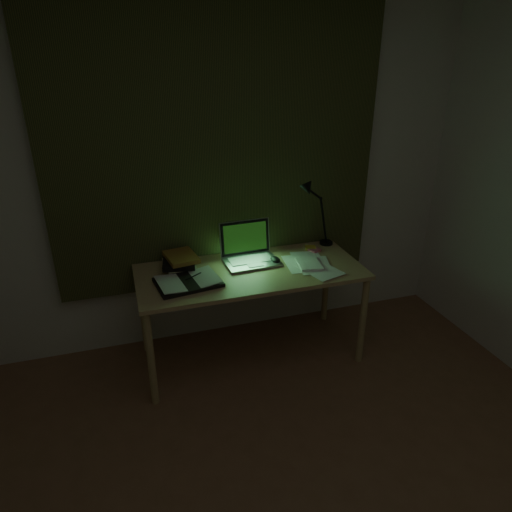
% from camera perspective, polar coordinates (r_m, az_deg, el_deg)
% --- Properties ---
extents(wall_back, '(3.50, 0.00, 2.50)m').
position_cam_1_polar(wall_back, '(3.11, -4.81, 10.82)').
color(wall_back, silver).
rests_on(wall_back, ground).
extents(curtain, '(2.20, 0.06, 2.00)m').
position_cam_1_polar(curtain, '(3.03, -4.77, 14.34)').
color(curtain, '#2F381C').
rests_on(curtain, wall_back).
extents(desk, '(1.46, 0.64, 0.67)m').
position_cam_1_polar(desk, '(3.12, -0.66, -7.29)').
color(desk, tan).
rests_on(desk, floor).
extents(laptop, '(0.37, 0.42, 0.26)m').
position_cam_1_polar(laptop, '(3.01, -0.56, 1.32)').
color(laptop, '#A2A2A6').
rests_on(laptop, desk).
extents(open_textbook, '(0.42, 0.32, 0.03)m').
position_cam_1_polar(open_textbook, '(2.81, -8.49, -3.17)').
color(open_textbook, silver).
rests_on(open_textbook, desk).
extents(book_stack, '(0.20, 0.25, 0.10)m').
position_cam_1_polar(book_stack, '(3.02, -9.50, -0.56)').
color(book_stack, silver).
rests_on(book_stack, desk).
extents(loose_papers, '(0.34, 0.35, 0.02)m').
position_cam_1_polar(loose_papers, '(3.04, 5.64, -0.97)').
color(loose_papers, white).
rests_on(loose_papers, desk).
extents(mouse, '(0.06, 0.10, 0.04)m').
position_cam_1_polar(mouse, '(3.06, 2.43, -0.48)').
color(mouse, black).
rests_on(mouse, desk).
extents(sticky_yellow, '(0.09, 0.09, 0.02)m').
position_cam_1_polar(sticky_yellow, '(3.30, 6.86, 1.03)').
color(sticky_yellow, gold).
rests_on(sticky_yellow, desk).
extents(sticky_pink, '(0.09, 0.09, 0.02)m').
position_cam_1_polar(sticky_pink, '(3.27, 7.30, 0.76)').
color(sticky_pink, '#D1516D').
rests_on(sticky_pink, desk).
extents(desk_lamp, '(0.37, 0.30, 0.52)m').
position_cam_1_polar(desk_lamp, '(3.31, 9.02, 5.65)').
color(desk_lamp, black).
rests_on(desk_lamp, desk).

